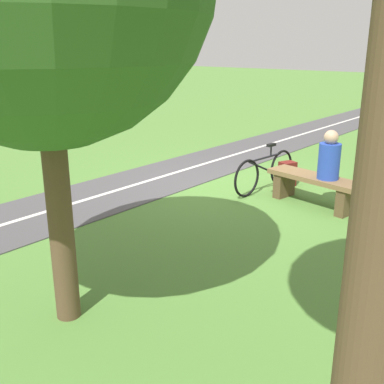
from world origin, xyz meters
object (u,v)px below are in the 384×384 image
(bench, at_px, (314,185))
(bicycle, at_px, (265,172))
(backpack, at_px, (287,174))
(person_seated, at_px, (329,158))

(bench, bearing_deg, bicycle, -0.47)
(bench, distance_m, backpack, 1.16)
(person_seated, bearing_deg, backpack, -24.74)
(person_seated, distance_m, backpack, 1.51)
(person_seated, distance_m, bicycle, 1.41)
(bench, height_order, backpack, bench)
(bicycle, xyz_separation_m, backpack, (-0.16, -0.55, -0.13))
(bench, height_order, person_seated, person_seated)
(bench, xyz_separation_m, person_seated, (-0.23, 0.03, 0.51))
(bench, bearing_deg, backpack, -29.65)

